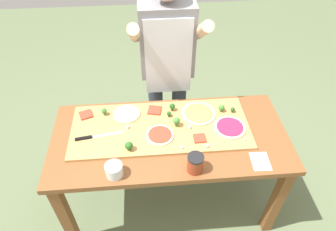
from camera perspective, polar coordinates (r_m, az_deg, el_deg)
ground_plane at (r=2.67m, az=0.28°, el=-15.53°), size 8.00×8.00×0.00m
prep_table at (r=2.11m, az=0.34°, el=-5.96°), size 1.58×0.73×0.80m
cutting_board at (r=2.07m, az=-1.45°, el=-2.17°), size 1.21×0.50×0.02m
chefs_knife at (r=2.05m, az=-14.03°, el=-3.93°), size 0.32×0.07×0.02m
pizza_whole_beet_magenta at (r=2.09m, az=11.61°, el=-2.19°), size 0.22×0.22×0.02m
pizza_whole_tomato_red at (r=2.00m, az=-1.55°, el=-3.69°), size 0.19×0.19×0.02m
pizza_whole_pesto_green at (r=2.16m, az=5.78°, el=0.45°), size 0.24×0.24×0.02m
pizza_whole_cheese_artichoke at (r=2.16m, az=-7.82°, el=0.33°), size 0.19×0.19×0.02m
pizza_slice_near_right at (r=2.17m, az=-2.57°, el=1.00°), size 0.11×0.11×0.01m
pizza_slice_center at (r=2.21m, az=-15.26°, el=0.16°), size 0.11×0.11×0.01m
pizza_slice_near_left at (r=1.99m, az=6.00°, el=-4.30°), size 0.08×0.08×0.01m
broccoli_floret_front_left at (r=2.18m, az=10.08°, el=1.46°), size 0.04×0.04×0.06m
broccoli_floret_center_right at (r=2.20m, az=12.13°, el=1.10°), size 0.03×0.03×0.04m
broccoli_floret_front_right at (r=2.03m, az=1.61°, el=-1.07°), size 0.05×0.05×0.07m
broccoli_floret_center_left at (r=2.17m, az=-11.97°, el=0.79°), size 0.04×0.04×0.05m
broccoli_floret_back_left at (r=2.11m, az=0.17°, el=0.33°), size 0.03×0.03×0.04m
broccoli_floret_front_mid at (r=2.15m, az=0.80°, el=1.71°), size 0.04×0.04×0.06m
broccoli_floret_back_right at (r=1.91m, az=-7.41°, el=-5.69°), size 0.05×0.05×0.07m
cheese_crumble_a at (r=2.03m, az=14.37°, el=-4.43°), size 0.02×0.02×0.01m
cheese_crumble_b at (r=2.06m, az=-7.69°, el=-2.20°), size 0.03×0.03×0.02m
cheese_crumble_c at (r=1.92m, az=2.66°, el=-6.09°), size 0.02×0.02×0.02m
cheese_crumble_d at (r=1.94m, az=7.47°, el=-5.76°), size 0.02×0.02×0.02m
cheese_crumble_e at (r=2.05m, az=4.04°, el=-2.20°), size 0.02×0.02×0.02m
flour_cup at (r=1.83m, az=-10.13°, el=-10.22°), size 0.10×0.10×0.08m
sauce_jar at (r=1.81m, az=5.18°, el=-8.99°), size 0.10×0.10×0.12m
recipe_note at (r=1.97m, az=17.06°, el=-8.27°), size 0.12×0.15×0.00m
cook_center at (r=2.34m, az=-0.12°, el=10.10°), size 0.54×0.39×1.67m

